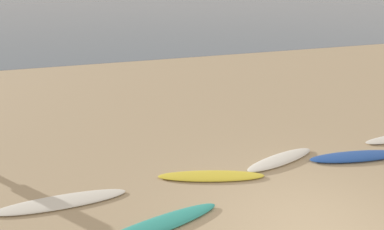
{
  "coord_description": "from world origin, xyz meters",
  "views": [
    {
      "loc": [
        -3.71,
        -4.87,
        4.39
      ],
      "look_at": [
        -0.72,
        4.6,
        0.6
      ],
      "focal_mm": 37.64,
      "sensor_mm": 36.0,
      "label": 1
    }
  ],
  "objects_px": {
    "surfboard_4": "(280,159)",
    "surfboard_1": "(61,202)",
    "surfboard_3": "(211,176)",
    "surfboard_5": "(356,156)",
    "surfboard_2": "(153,227)"
  },
  "relations": [
    {
      "from": "surfboard_4",
      "to": "surfboard_1",
      "type": "bearing_deg",
      "value": 166.41
    },
    {
      "from": "surfboard_3",
      "to": "surfboard_5",
      "type": "height_order",
      "value": "surfboard_5"
    },
    {
      "from": "surfboard_3",
      "to": "surfboard_4",
      "type": "distance_m",
      "value": 1.82
    },
    {
      "from": "surfboard_2",
      "to": "surfboard_4",
      "type": "distance_m",
      "value": 3.77
    },
    {
      "from": "surfboard_2",
      "to": "surfboard_3",
      "type": "xyz_separation_m",
      "value": [
        1.59,
        1.39,
        -0.01
      ]
    },
    {
      "from": "surfboard_5",
      "to": "surfboard_3",
      "type": "bearing_deg",
      "value": -175.17
    },
    {
      "from": "surfboard_2",
      "to": "surfboard_3",
      "type": "distance_m",
      "value": 2.12
    },
    {
      "from": "surfboard_4",
      "to": "surfboard_5",
      "type": "relative_size",
      "value": 0.86
    },
    {
      "from": "surfboard_3",
      "to": "surfboard_5",
      "type": "distance_m",
      "value": 3.63
    },
    {
      "from": "surfboard_2",
      "to": "surfboard_5",
      "type": "distance_m",
      "value": 5.36
    },
    {
      "from": "surfboard_1",
      "to": "surfboard_3",
      "type": "bearing_deg",
      "value": 0.27
    },
    {
      "from": "surfboard_1",
      "to": "surfboard_4",
      "type": "relative_size",
      "value": 1.24
    },
    {
      "from": "surfboard_1",
      "to": "surfboard_4",
      "type": "distance_m",
      "value": 4.95
    },
    {
      "from": "surfboard_3",
      "to": "surfboard_4",
      "type": "relative_size",
      "value": 1.15
    },
    {
      "from": "surfboard_1",
      "to": "surfboard_5",
      "type": "xyz_separation_m",
      "value": [
        6.75,
        -0.12,
        0.02
      ]
    }
  ]
}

